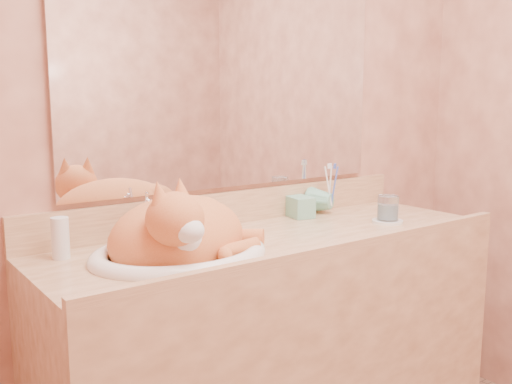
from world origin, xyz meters
TOP-DOWN VIEW (x-y plane):
  - wall_back at (0.00, 1.00)m, footprint 2.40×0.02m
  - vanity_counter at (0.00, 0.72)m, footprint 1.60×0.55m
  - mirror at (0.00, 0.99)m, footprint 1.30×0.02m
  - sink_basin at (-0.39, 0.70)m, footprint 0.57×0.50m
  - faucet at (-0.39, 0.91)m, footprint 0.05×0.11m
  - cat at (-0.38, 0.72)m, footprint 0.53×0.48m
  - soap_dispenser at (0.25, 0.87)m, footprint 0.10×0.10m
  - toothbrush_cup at (0.40, 0.89)m, footprint 0.14×0.14m
  - toothbrushes at (0.40, 0.89)m, footprint 0.03×0.03m
  - saucer at (0.46, 0.66)m, footprint 0.11×0.11m
  - water_glass at (0.46, 0.66)m, footprint 0.08×0.08m
  - lotion_bottle at (-0.67, 0.89)m, footprint 0.05×0.05m

SIDE VIEW (x-z plane):
  - vanity_counter at x=0.00m, z-range 0.00..0.85m
  - saucer at x=0.46m, z-range 0.85..0.86m
  - toothbrush_cup at x=0.40m, z-range 0.85..0.95m
  - water_glass at x=0.46m, z-range 0.86..0.95m
  - lotion_bottle at x=-0.67m, z-range 0.85..0.97m
  - faucet at x=-0.39m, z-range 0.85..1.00m
  - cat at x=-0.38m, z-range 0.80..1.05m
  - sink_basin at x=-0.39m, z-range 0.85..1.01m
  - soap_dispenser at x=0.25m, z-range 0.85..1.03m
  - toothbrushes at x=0.40m, z-range 0.87..1.08m
  - wall_back at x=0.00m, z-range 0.00..2.50m
  - mirror at x=0.00m, z-range 0.99..1.79m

